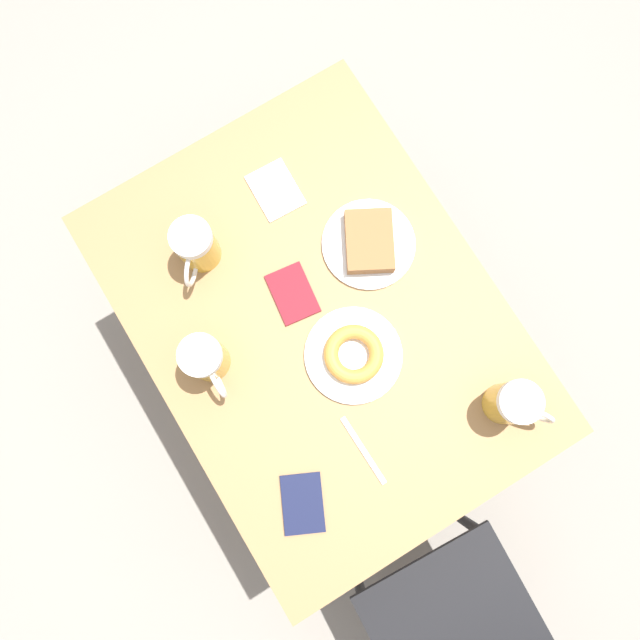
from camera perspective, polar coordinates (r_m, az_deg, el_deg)
The scene contains 11 objects.
ground_plane at distance 2.11m, azimuth 0.00°, elevation -3.24°, with size 8.00×8.00×0.00m, color gray.
table at distance 1.47m, azimuth 0.00°, elevation -0.51°, with size 0.77×1.05×0.71m.
plate_with_cake at distance 1.43m, azimuth 4.50°, elevation 7.07°, with size 0.22×0.22×0.05m.
plate_with_donut at distance 1.38m, azimuth 3.09°, elevation -3.19°, with size 0.22×0.22×0.04m.
beer_mug_left at distance 1.38m, azimuth 17.24°, elevation -7.30°, with size 0.10×0.13×0.14m.
beer_mug_center at distance 1.35m, azimuth -10.40°, elevation -3.59°, with size 0.09×0.14×0.14m.
beer_mug_right at distance 1.40m, azimuth -11.29°, elevation 6.60°, with size 0.11×0.12×0.14m.
napkin_folded at distance 1.49m, azimuth -4.10°, elevation 11.76°, with size 0.10×0.13×0.00m.
fork at distance 1.39m, azimuth 3.98°, elevation -11.79°, with size 0.02×0.17×0.00m.
passport_near_edge at distance 1.42m, azimuth -2.52°, elevation 2.43°, with size 0.10×0.14×0.01m.
passport_far_edge at distance 1.40m, azimuth -1.60°, elevation -16.43°, with size 0.13×0.15×0.01m.
Camera 1 is at (0.12, 0.19, 2.10)m, focal length 35.00 mm.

